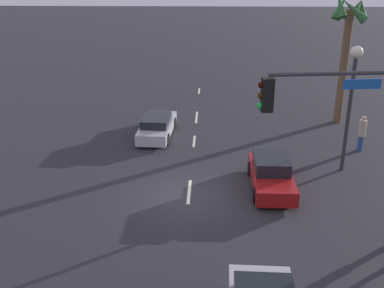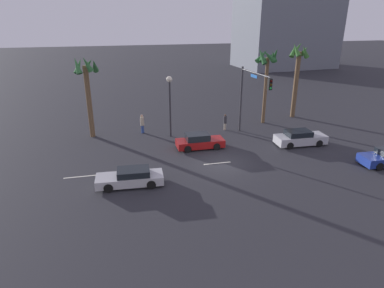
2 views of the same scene
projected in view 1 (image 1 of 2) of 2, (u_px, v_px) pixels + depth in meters
name	position (u px, v px, depth m)	size (l,w,h in m)	color
ground_plane	(189.00, 196.00, 19.26)	(220.00, 220.00, 0.00)	#28282D
lane_stripe_0	(199.00, 91.00, 36.04)	(1.84, 0.14, 0.01)	silver
lane_stripe_1	(196.00, 117.00, 29.57)	(2.46, 0.14, 0.01)	silver
lane_stripe_2	(194.00, 141.00, 25.41)	(1.84, 0.14, 0.01)	silver
lane_stripe_3	(189.00, 192.00, 19.62)	(2.27, 0.14, 0.01)	silver
car_0	(157.00, 126.00, 26.08)	(4.77, 1.98, 1.23)	#B7B7BC
car_2	(271.00, 174.00, 19.81)	(4.27, 1.81, 1.38)	maroon
traffic_signal	(371.00, 135.00, 13.27)	(0.89, 5.26, 6.59)	#38383D
streetlamp	(352.00, 85.00, 20.27)	(0.56, 0.56, 5.95)	#2D2D33
pedestrian_0	(362.00, 132.00, 23.79)	(0.48, 0.48, 1.93)	#2D478C
palm_tree_0	(347.00, 34.00, 26.74)	(2.39, 2.23, 7.89)	brown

